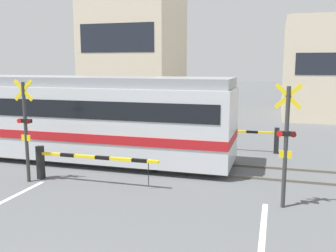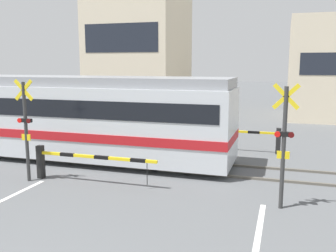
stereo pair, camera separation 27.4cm
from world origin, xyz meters
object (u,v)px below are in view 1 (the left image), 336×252
at_px(crossing_signal_right, 286,140).
at_px(pedestrian, 210,118).
at_px(commuter_train, 57,115).
at_px(crossing_barrier_near, 71,160).
at_px(crossing_barrier_far, 250,135).
at_px(crossing_signal_left, 26,126).

relative_size(crossing_signal_right, pedestrian, 2.04).
relative_size(commuter_train, crossing_barrier_near, 3.35).
distance_m(crossing_barrier_far, crossing_signal_right, 6.53).
bearing_deg(crossing_signal_right, crossing_signal_left, 180.00).
height_order(crossing_barrier_near, crossing_signal_right, crossing_signal_right).
xyz_separation_m(crossing_barrier_far, crossing_signal_left, (-6.59, -6.29, 1.10)).
distance_m(crossing_barrier_near, crossing_signal_left, 1.77).
distance_m(crossing_barrier_near, crossing_signal_right, 6.69).
height_order(commuter_train, crossing_barrier_near, commuter_train).
distance_m(crossing_barrier_far, pedestrian, 4.10).
relative_size(crossing_barrier_near, crossing_signal_left, 1.28).
bearing_deg(commuter_train, crossing_signal_right, -19.21).
height_order(crossing_barrier_near, crossing_signal_left, crossing_signal_left).
relative_size(commuter_train, pedestrian, 8.72).
distance_m(crossing_signal_left, pedestrian, 10.61).
bearing_deg(crossing_signal_right, commuter_train, 160.79).
xyz_separation_m(crossing_signal_left, crossing_signal_right, (7.92, 0.00, 0.00)).
bearing_deg(crossing_barrier_near, commuter_train, 128.99).
bearing_deg(crossing_barrier_near, pedestrian, 72.42).
height_order(crossing_barrier_far, crossing_signal_right, crossing_signal_right).
xyz_separation_m(commuter_train, crossing_barrier_far, (7.42, 3.24, -1.04)).
xyz_separation_m(crossing_barrier_near, crossing_signal_left, (-1.33, -0.38, 1.10)).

